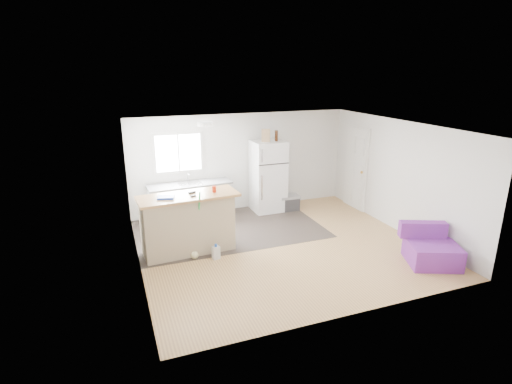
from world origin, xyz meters
The scene contains 19 objects.
room centered at (0.00, 0.00, 1.20)m, with size 5.51×5.01×2.41m.
vinyl_zone centered at (-0.73, 1.25, 0.00)m, with size 4.05×2.50×0.00m, color #372F29.
window centered at (-1.55, 2.49, 1.55)m, with size 1.18×0.06×0.98m.
interior_door centered at (2.72, 1.55, 1.02)m, with size 0.11×0.92×2.10m.
ceiling_fixture centered at (-1.20, 1.20, 2.36)m, with size 0.30×0.30×0.07m, color white.
kitchen_cabinets centered at (-1.38, 2.20, 0.44)m, with size 1.98×0.73×1.14m.
peninsula centered at (-1.79, 0.43, 0.59)m, with size 1.93×0.85×1.16m.
refrigerator centered at (0.56, 2.12, 0.88)m, with size 0.78×0.75×1.76m.
cooler centered at (1.05, 1.91, 0.20)m, with size 0.53×0.37×0.39m.
purple_seat centered at (2.27, -1.60, 0.26)m, with size 1.10×1.10×0.70m.
cleaner_jug centered at (-1.38, -0.07, 0.13)m, with size 0.15×0.12×0.30m.
mop centered at (-1.72, 0.12, 0.23)m, with size 0.24×0.37×1.32m.
red_cup centered at (-1.25, 0.43, 1.22)m, with size 0.08×0.08×0.12m, color red.
blue_tray centered at (-2.18, 0.38, 1.17)m, with size 0.30×0.22×0.04m, color #1336B9.
tool_a centered at (-1.66, 0.52, 1.17)m, with size 0.14×0.05×0.03m, color black.
tool_b centered at (-1.69, 0.30, 1.17)m, with size 0.10×0.04×0.03m, color black.
cardboard_box centered at (0.47, 2.06, 1.91)m, with size 0.20×0.10×0.30m, color tan.
bottle_left centered at (0.74, 2.04, 1.88)m, with size 0.07×0.07×0.25m, color #381A0A.
bottle_right centered at (0.77, 2.13, 1.88)m, with size 0.07×0.07×0.25m, color #381A0A.
Camera 1 is at (-3.08, -6.71, 3.44)m, focal length 28.00 mm.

